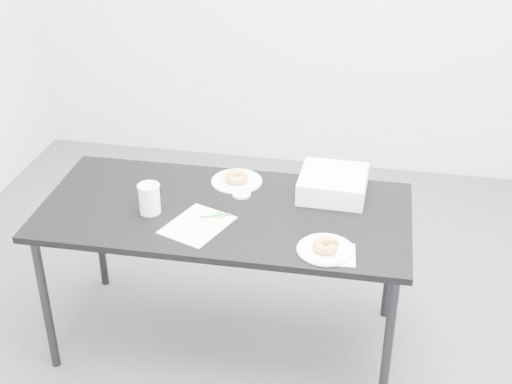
% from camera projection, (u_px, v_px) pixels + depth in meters
% --- Properties ---
extents(floor, '(4.00, 4.00, 0.00)m').
position_uv_depth(floor, '(259.00, 344.00, 3.50)').
color(floor, '#46464A').
rests_on(floor, ground).
extents(table, '(1.65, 0.79, 0.75)m').
position_uv_depth(table, '(225.00, 220.00, 3.20)').
color(table, black).
rests_on(table, floor).
extents(scorecard, '(0.31, 0.35, 0.00)m').
position_uv_depth(scorecard, '(197.00, 225.00, 3.05)').
color(scorecard, white).
rests_on(scorecard, table).
extents(logo_patch, '(0.06, 0.06, 0.00)m').
position_uv_depth(logo_patch, '(220.00, 215.00, 3.11)').
color(logo_patch, green).
rests_on(logo_patch, scorecard).
extents(pen, '(0.13, 0.06, 0.01)m').
position_uv_depth(pen, '(215.00, 216.00, 3.11)').
color(pen, '#0D9759').
rests_on(pen, scorecard).
extents(napkin, '(0.18, 0.18, 0.00)m').
position_uv_depth(napkin, '(335.00, 254.00, 2.86)').
color(napkin, white).
rests_on(napkin, table).
extents(plate_near, '(0.23, 0.23, 0.01)m').
position_uv_depth(plate_near, '(326.00, 250.00, 2.88)').
color(plate_near, white).
rests_on(plate_near, napkin).
extents(donut_near, '(0.11, 0.11, 0.04)m').
position_uv_depth(donut_near, '(326.00, 245.00, 2.87)').
color(donut_near, '#D48E43').
rests_on(donut_near, plate_near).
extents(plate_far, '(0.24, 0.24, 0.01)m').
position_uv_depth(plate_far, '(237.00, 181.00, 3.38)').
color(plate_far, white).
rests_on(plate_far, table).
extents(donut_far, '(0.13, 0.13, 0.04)m').
position_uv_depth(donut_far, '(237.00, 177.00, 3.37)').
color(donut_far, '#D48E43').
rests_on(donut_far, plate_far).
extents(coffee_cup, '(0.09, 0.09, 0.14)m').
position_uv_depth(coffee_cup, '(149.00, 199.00, 3.11)').
color(coffee_cup, white).
rests_on(coffee_cup, table).
extents(cup_lid, '(0.09, 0.09, 0.01)m').
position_uv_depth(cup_lid, '(241.00, 194.00, 3.27)').
color(cup_lid, white).
rests_on(cup_lid, table).
extents(bakery_box, '(0.31, 0.31, 0.10)m').
position_uv_depth(bakery_box, '(333.00, 184.00, 3.26)').
color(bakery_box, white).
rests_on(bakery_box, table).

